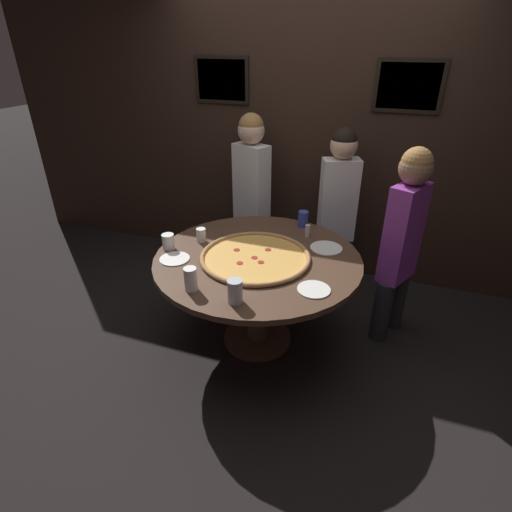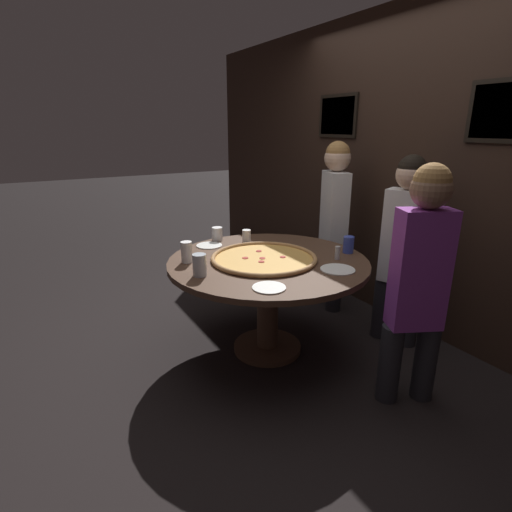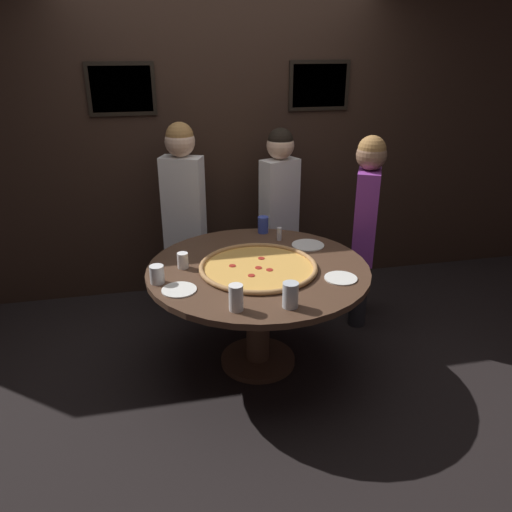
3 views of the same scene
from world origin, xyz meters
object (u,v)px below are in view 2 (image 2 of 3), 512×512
(drink_cup_centre_back, at_px, (199,265))
(diner_far_left, at_px, (334,217))
(giant_pizza, at_px, (264,258))
(diner_centre_back, at_px, (404,241))
(dining_table, at_px, (268,278))
(drink_cup_near_right, at_px, (247,236))
(drink_cup_far_left, at_px, (187,252))
(drink_cup_beside_pizza, at_px, (348,245))
(white_plate_beside_cup, at_px, (338,269))
(white_plate_left_side, at_px, (269,288))
(white_plate_near_front, at_px, (209,245))
(condiment_shaker, at_px, (337,253))
(drink_cup_front_edge, at_px, (217,234))
(diner_far_right, at_px, (419,275))

(drink_cup_centre_back, bearing_deg, diner_far_left, 106.81)
(giant_pizza, xyz_separation_m, diner_centre_back, (0.40, 0.99, 0.08))
(dining_table, relative_size, diner_far_left, 0.94)
(drink_cup_near_right, relative_size, drink_cup_far_left, 0.68)
(drink_cup_beside_pizza, bearing_deg, white_plate_beside_cup, -52.11)
(drink_cup_far_left, height_order, drink_cup_beside_pizza, drink_cup_far_left)
(white_plate_left_side, bearing_deg, white_plate_beside_cup, 93.38)
(drink_cup_far_left, xyz_separation_m, drink_cup_beside_pizza, (0.41, 1.14, -0.01))
(giant_pizza, bearing_deg, diner_far_left, 111.63)
(drink_cup_beside_pizza, xyz_separation_m, diner_far_left, (-0.57, 0.35, 0.07))
(drink_cup_centre_back, distance_m, white_plate_near_front, 0.67)
(drink_cup_centre_back, relative_size, drink_cup_near_right, 1.42)
(drink_cup_near_right, bearing_deg, condiment_shaker, 25.19)
(white_plate_beside_cup, bearing_deg, drink_cup_front_edge, -160.39)
(dining_table, distance_m, white_plate_left_side, 0.56)
(drink_cup_beside_pizza, bearing_deg, dining_table, -105.79)
(diner_centre_back, bearing_deg, drink_cup_near_right, 23.08)
(giant_pizza, height_order, diner_far_left, diner_far_left)
(white_plate_left_side, bearing_deg, condiment_shaker, 106.30)
(white_plate_left_side, xyz_separation_m, white_plate_beside_cup, (-0.03, 0.56, 0.00))
(dining_table, xyz_separation_m, diner_far_right, (0.93, 0.45, 0.24))
(giant_pizza, xyz_separation_m, drink_cup_near_right, (-0.47, 0.12, 0.04))
(condiment_shaker, bearing_deg, dining_table, -120.38)
(giant_pizza, distance_m, condiment_shaker, 0.53)
(dining_table, xyz_separation_m, diner_centre_back, (0.39, 0.96, 0.24))
(giant_pizza, height_order, white_plate_near_front, giant_pizza)
(diner_centre_back, bearing_deg, dining_table, 45.82)
(drink_cup_beside_pizza, height_order, white_plate_left_side, drink_cup_beside_pizza)
(drink_cup_near_right, xyz_separation_m, white_plate_left_side, (0.94, -0.37, -0.05))
(drink_cup_beside_pizza, xyz_separation_m, white_plate_left_side, (0.29, -0.89, -0.06))
(white_plate_left_side, height_order, diner_far_right, diner_far_right)
(white_plate_near_front, bearing_deg, diner_far_left, 83.81)
(white_plate_near_front, distance_m, diner_far_left, 1.20)
(condiment_shaker, relative_size, diner_far_left, 0.06)
(giant_pizza, xyz_separation_m, white_plate_near_front, (-0.52, -0.20, -0.01))
(dining_table, height_order, diner_far_left, diner_far_left)
(dining_table, height_order, white_plate_left_side, white_plate_left_side)
(dining_table, relative_size, drink_cup_far_left, 9.67)
(drink_cup_near_right, relative_size, white_plate_left_side, 0.50)
(drink_cup_near_right, height_order, drink_cup_beside_pizza, drink_cup_beside_pizza)
(diner_far_left, bearing_deg, white_plate_beside_cup, 163.39)
(condiment_shaker, xyz_separation_m, diner_far_left, (-0.65, 0.52, 0.08))
(drink_cup_centre_back, distance_m, diner_far_right, 1.33)
(drink_cup_centre_back, height_order, diner_far_right, diner_far_right)
(dining_table, bearing_deg, diner_far_left, 112.60)
(drink_cup_near_right, relative_size, drink_cup_front_edge, 0.92)
(drink_cup_centre_back, bearing_deg, drink_cup_far_left, 174.73)
(drink_cup_far_left, distance_m, white_plate_left_side, 0.74)
(white_plate_near_front, height_order, white_plate_beside_cup, same)
(white_plate_near_front, relative_size, condiment_shaker, 2.14)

